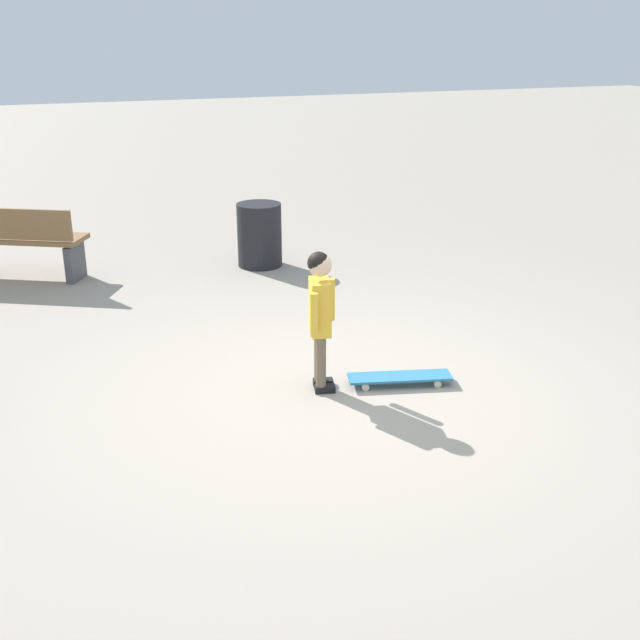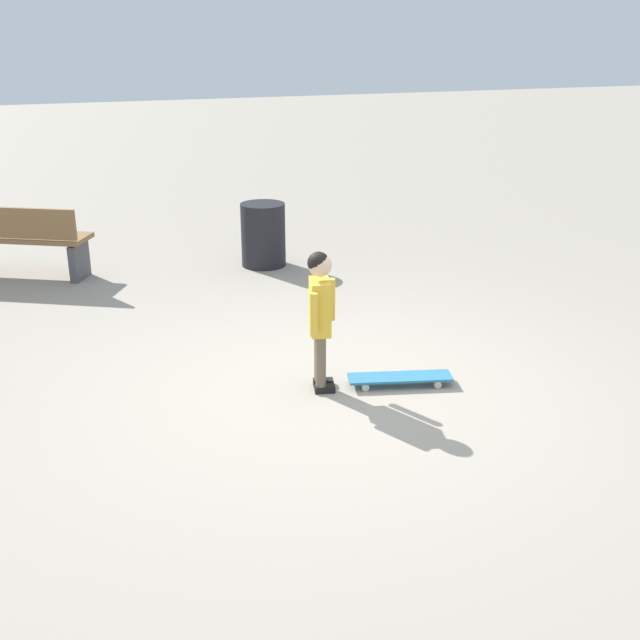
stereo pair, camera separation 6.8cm
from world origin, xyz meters
name	(u,v)px [view 1 (the left image)]	position (x,y,z in m)	size (l,w,h in m)	color
ground_plane	(339,392)	(0.00, 0.00, 0.00)	(50.00, 50.00, 0.00)	#9E9384
child_person	(320,306)	(-0.10, -0.11, 0.66)	(0.32, 0.29, 1.06)	brown
skateboard	(400,377)	(0.05, 0.48, 0.06)	(0.39, 0.80, 0.07)	teal
street_bench	(8,240)	(-3.84, -2.20, 0.42)	(1.17, 1.61, 0.80)	brown
trash_bin	(260,235)	(-3.35, 0.43, 0.35)	(0.50, 0.50, 0.71)	black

